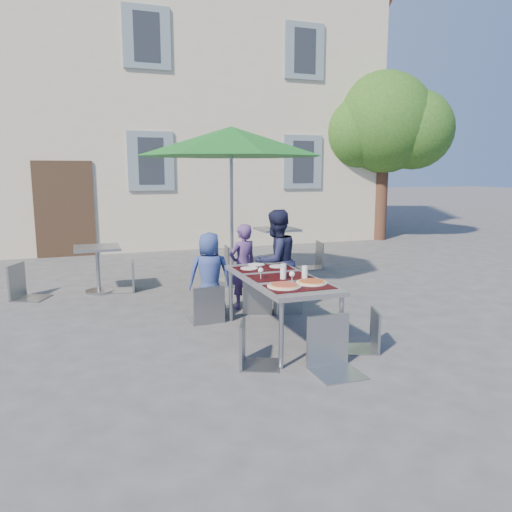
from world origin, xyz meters
name	(u,v)px	position (x,y,z in m)	size (l,w,h in m)	color
ground	(258,357)	(0.00, 0.00, 0.00)	(90.00, 90.00, 0.00)	#434346
building	(129,75)	(0.00, 11.50, 4.85)	(13.60, 8.20, 11.10)	#C1B79B
tree	(385,124)	(6.55, 7.54, 3.25)	(3.60, 3.00, 4.70)	#472C1E
dining_table	(280,281)	(0.45, 0.50, 0.70)	(0.80, 1.85, 0.76)	#414145
pizza_near_left	(284,285)	(0.30, 0.00, 0.77)	(0.37, 0.37, 0.03)	white
pizza_near_right	(312,282)	(0.65, 0.05, 0.77)	(0.35, 0.35, 0.03)	white
glassware	(288,272)	(0.50, 0.38, 0.83)	(0.55, 0.42, 0.15)	silver
place_settings	(261,266)	(0.46, 1.13, 0.76)	(0.65, 0.42, 0.01)	white
child_0	(210,275)	(-0.10, 1.63, 0.59)	(0.57, 0.37, 1.17)	navy
child_1	(243,266)	(0.46, 1.90, 0.62)	(0.45, 0.30, 1.23)	#533670
child_2	(276,261)	(0.84, 1.58, 0.73)	(0.71, 0.41, 1.45)	#1A1D39
chair_0	(207,281)	(-0.20, 1.41, 0.56)	(0.44, 0.44, 0.95)	gray
chair_1	(258,275)	(0.58, 1.59, 0.54)	(0.53, 0.53, 0.93)	gray
chair_2	(286,275)	(0.97, 1.48, 0.54)	(0.47, 0.48, 0.92)	gray
chair_3	(252,318)	(-0.14, -0.19, 0.51)	(0.52, 0.51, 0.88)	gray
chair_4	(368,307)	(1.22, -0.20, 0.50)	(0.49, 0.48, 0.86)	gray
chair_5	(334,311)	(0.58, -0.58, 0.61)	(0.47, 0.47, 1.04)	#929A9E
patio_umbrella	(231,142)	(0.74, 3.34, 2.44)	(3.14, 3.14, 2.70)	#A1A5A9
cafe_table_0	(98,261)	(-1.47, 3.59, 0.53)	(0.71, 0.71, 0.76)	#A1A5A9
bg_chair_l_0	(22,259)	(-2.59, 3.58, 0.62)	(0.62, 0.62, 1.06)	gray
bg_chair_r_0	(126,258)	(-1.02, 3.57, 0.55)	(0.47, 0.47, 0.95)	gray
cafe_table_1	(277,240)	(2.05, 4.49, 0.60)	(0.77, 0.77, 0.83)	#A1A5A9
bg_chair_l_1	(232,243)	(1.08, 4.43, 0.58)	(0.50, 0.49, 0.99)	gray
bg_chair_r_1	(315,239)	(2.79, 4.25, 0.61)	(0.53, 0.53, 1.03)	gray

